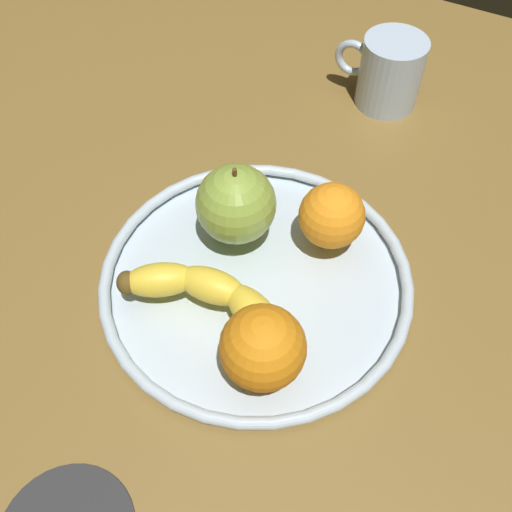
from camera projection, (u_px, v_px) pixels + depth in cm
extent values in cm
cube|color=brown|center=(256.00, 294.00, 61.87)|extent=(122.97, 122.97, 4.00)
cylinder|color=silver|center=(256.00, 282.00, 60.02)|extent=(30.48, 30.48, 0.60)
torus|color=silver|center=(256.00, 277.00, 59.30)|extent=(31.75, 31.75, 1.20)
ellipsoid|color=yellow|center=(254.00, 312.00, 54.18)|extent=(7.83, 5.75, 3.38)
ellipsoid|color=yellow|center=(212.00, 286.00, 55.93)|extent=(7.41, 4.15, 3.38)
ellipsoid|color=yellow|center=(160.00, 280.00, 56.34)|extent=(7.75, 6.79, 3.38)
ellipsoid|color=brown|center=(127.00, 283.00, 56.13)|extent=(2.99, 3.08, 2.37)
sphere|color=#8CAA40|center=(236.00, 204.00, 58.90)|extent=(8.24, 8.24, 8.24)
cylinder|color=#593819|center=(235.00, 174.00, 55.44)|extent=(0.44, 0.44, 1.20)
sphere|color=orange|center=(332.00, 216.00, 58.94)|extent=(6.78, 6.78, 6.78)
sphere|color=orange|center=(263.00, 348.00, 49.65)|extent=(7.57, 7.57, 7.57)
cylinder|color=silver|center=(391.00, 73.00, 74.05)|extent=(7.98, 7.98, 8.99)
torus|color=silver|center=(353.00, 58.00, 75.15)|extent=(4.96, 1.00, 4.96)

